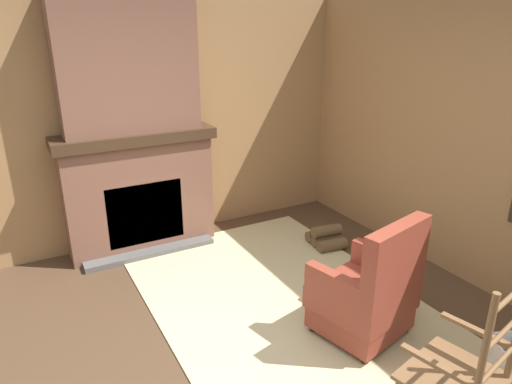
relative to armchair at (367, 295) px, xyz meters
name	(u,v)px	position (x,y,z in m)	size (l,w,h in m)	color
ground_plane	(237,377)	(-0.07, -1.08, -0.37)	(14.00, 14.00, 0.00)	#4C3523
wood_panel_wall_left	(128,124)	(-2.59, -1.08, 0.96)	(0.06, 5.57, 2.65)	#9E7247
wood_panel_wall_back	(502,149)	(-0.06, 1.43, 0.96)	(5.57, 0.09, 2.65)	#9E7247
fireplace_hearth	(140,192)	(-2.36, -1.08, 0.27)	(0.58, 1.62, 1.29)	brown
chimney_breast	(127,63)	(-2.37, -1.08, 1.59)	(0.33, 1.34, 1.34)	brown
area_rug	(293,310)	(-0.54, -0.32, -0.36)	(3.47, 2.15, 0.01)	#C6B789
armchair	(367,295)	(0.00, 0.00, 0.00)	(0.76, 0.79, 1.02)	brown
rocking_chair	(459,384)	(0.99, -0.21, 0.05)	(0.89, 0.64, 1.18)	brown
firewood_stack	(326,238)	(-1.40, 0.68, -0.27)	(0.44, 0.37, 0.24)	brown
oil_lamp_vase	(91,125)	(-2.41, -1.48, 1.02)	(0.11, 0.11, 0.29)	#99B29E
storage_case	(171,120)	(-2.41, -0.67, 0.99)	(0.15, 0.25, 0.14)	brown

